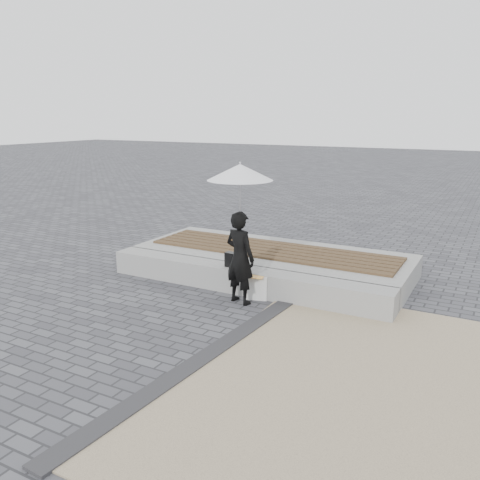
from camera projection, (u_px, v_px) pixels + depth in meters
The scene contains 11 objects.
ground at pixel (188, 325), 6.99m from camera, with size 80.00×80.00×0.00m, color #4D4D52.
terrazzo_zone at pixel (423, 403), 5.09m from camera, with size 5.00×5.00×0.02m, color tan.
edging_band at pixel (216, 350), 6.21m from camera, with size 0.25×5.20×0.04m, color #2C2C2E.
seating_ledge at pixel (242, 279), 8.31m from camera, with size 5.00×0.45×0.40m, color gray.
timber_platform at pixel (272, 261), 9.33m from camera, with size 5.00×2.00×0.40m, color #9C9C98.
timber_decking at pixel (273, 250), 9.28m from camera, with size 4.60×1.20×0.04m, color brown, non-canonical shape.
woman at pixel (240, 258), 7.67m from camera, with size 0.53×0.35×1.44m, color black.
parasol at pixel (240, 172), 7.36m from camera, with size 0.98×0.98×1.25m.
handbag at pixel (235, 260), 8.24m from camera, with size 0.35×0.12×0.25m, color black.
canvas_tote at pixel (256, 287), 7.94m from camera, with size 0.36×0.15×0.38m, color white.
magazine at pixel (255, 276), 7.85m from camera, with size 0.29×0.21×0.01m, color #DB5741.
Camera 1 is at (3.71, -5.37, 2.84)m, focal length 37.68 mm.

